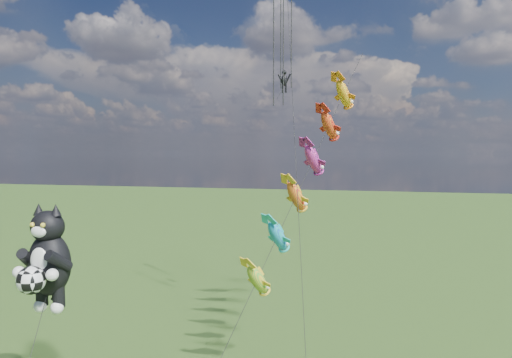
# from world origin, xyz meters

# --- Properties ---
(cat_kite_rig) EXTENTS (2.40, 4.03, 10.20)m
(cat_kite_rig) POSITION_xyz_m (1.67, -2.25, 7.57)
(cat_kite_rig) COLOR #4F3929
(cat_kite_rig) RESTS_ON ground
(fish_windsock_rig) EXTENTS (7.11, 14.40, 19.74)m
(fish_windsock_rig) POSITION_xyz_m (12.36, 7.88, 11.08)
(fish_windsock_rig) COLOR #4F3929
(fish_windsock_rig) RESTS_ON ground
(parafoil_rig) EXTENTS (5.42, 16.97, 25.50)m
(parafoil_rig) POSITION_xyz_m (9.94, 13.22, 19.41)
(parafoil_rig) COLOR #4F3929
(parafoil_rig) RESTS_ON ground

